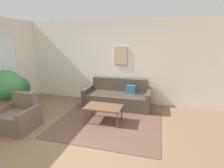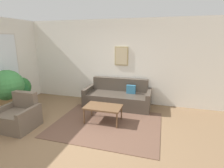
{
  "view_description": "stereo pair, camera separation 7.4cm",
  "coord_description": "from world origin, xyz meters",
  "px_view_note": "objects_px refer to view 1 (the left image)",
  "views": [
    {
      "loc": [
        1.71,
        -2.92,
        2.08
      ],
      "look_at": [
        0.44,
        1.68,
        0.85
      ],
      "focal_mm": 28.0,
      "sensor_mm": 36.0,
      "label": 1
    },
    {
      "loc": [
        1.78,
        -2.9,
        2.08
      ],
      "look_at": [
        0.44,
        1.68,
        0.85
      ],
      "focal_mm": 28.0,
      "sensor_mm": 36.0,
      "label": 2
    }
  ],
  "objects_px": {
    "tv": "(9,88)",
    "coffee_table": "(103,108)",
    "couch": "(118,97)",
    "potted_plant_tall": "(7,86)",
    "armchair": "(19,117)"
  },
  "relations": [
    {
      "from": "tv",
      "to": "potted_plant_tall",
      "type": "relative_size",
      "value": 0.46
    },
    {
      "from": "couch",
      "to": "potted_plant_tall",
      "type": "xyz_separation_m",
      "value": [
        -2.69,
        -1.52,
        0.56
      ]
    },
    {
      "from": "armchair",
      "to": "potted_plant_tall",
      "type": "distance_m",
      "value": 1.09
    },
    {
      "from": "armchair",
      "to": "potted_plant_tall",
      "type": "height_order",
      "value": "potted_plant_tall"
    },
    {
      "from": "coffee_table",
      "to": "potted_plant_tall",
      "type": "xyz_separation_m",
      "value": [
        -2.61,
        -0.33,
        0.46
      ]
    },
    {
      "from": "couch",
      "to": "armchair",
      "type": "height_order",
      "value": "couch"
    },
    {
      "from": "potted_plant_tall",
      "to": "tv",
      "type": "bearing_deg",
      "value": 113.88
    },
    {
      "from": "coffee_table",
      "to": "armchair",
      "type": "relative_size",
      "value": 1.12
    },
    {
      "from": "coffee_table",
      "to": "armchair",
      "type": "xyz_separation_m",
      "value": [
        -1.84,
        -0.84,
        -0.11
      ]
    },
    {
      "from": "armchair",
      "to": "couch",
      "type": "bearing_deg",
      "value": 44.9
    },
    {
      "from": "couch",
      "to": "armchair",
      "type": "relative_size",
      "value": 2.48
    },
    {
      "from": "couch",
      "to": "tv",
      "type": "height_order",
      "value": "tv"
    },
    {
      "from": "tv",
      "to": "coffee_table",
      "type": "bearing_deg",
      "value": 4.85
    },
    {
      "from": "potted_plant_tall",
      "to": "couch",
      "type": "bearing_deg",
      "value": 29.46
    },
    {
      "from": "potted_plant_tall",
      "to": "armchair",
      "type": "bearing_deg",
      "value": -33.89
    }
  ]
}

